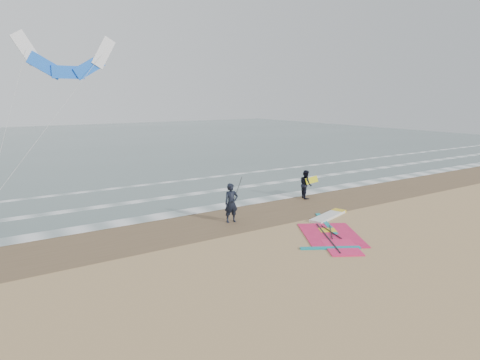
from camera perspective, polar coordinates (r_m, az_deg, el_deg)
ground at (r=18.85m, az=11.61°, el=-8.65°), size 120.00×120.00×0.00m
sea_water at (r=62.06m, az=-21.55°, el=4.52°), size 120.00×80.00×0.02m
wet_sand_band at (r=23.24m, az=1.09°, el=-4.61°), size 120.00×5.00×0.01m
foam_waterline at (r=26.89m, az=-4.29°, el=-2.40°), size 120.00×9.15×0.02m
windsurf_rig at (r=21.05m, az=12.08°, el=-6.45°), size 6.02×5.70×0.14m
person_standing at (r=21.61m, az=-1.17°, el=-3.08°), size 0.79×0.58×2.00m
person_walking at (r=26.99m, az=8.76°, el=-0.57°), size 0.95×1.06×1.79m
held_pole at (r=21.66m, az=-0.51°, el=-1.78°), size 0.17×0.86×1.82m
carried_kiteboard at (r=27.14m, az=9.55°, el=-0.01°), size 1.30×0.51×0.39m
surf_kite at (r=28.14m, az=-22.06°, el=14.42°), size 8.09×4.40×8.92m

